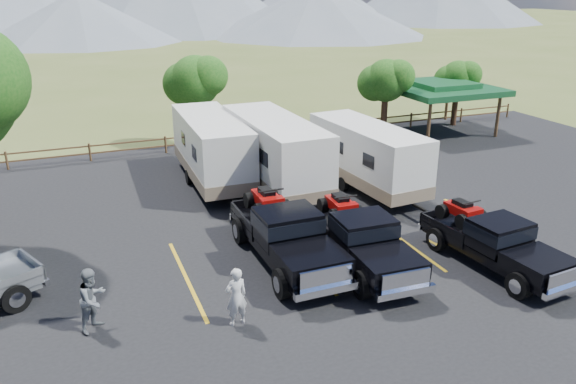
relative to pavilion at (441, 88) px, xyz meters
name	(u,v)px	position (x,y,z in m)	size (l,w,h in m)	color
ground	(417,304)	(-13.00, -17.00, -2.79)	(320.00, 320.00, 0.00)	#4C5B26
asphalt_lot	(366,260)	(-13.00, -14.00, -2.77)	(44.00, 34.00, 0.04)	black
stall_lines	(353,248)	(-13.00, -13.00, -2.74)	(12.12, 5.50, 0.01)	gold
tree_ne_a	(386,81)	(-4.03, 0.01, 0.69)	(3.11, 2.92, 4.76)	black
tree_ne_b	(457,78)	(1.98, 1.01, 0.34)	(2.77, 2.59, 4.27)	black
tree_north	(195,81)	(-15.03, 2.02, 1.05)	(3.46, 3.24, 5.25)	black
rail_fence	(267,133)	(-11.00, 1.50, -2.18)	(36.12, 0.12, 1.00)	brown
pavilion	(441,88)	(0.00, 0.00, 0.00)	(6.20, 6.20, 3.22)	brown
rig_left	(285,233)	(-15.62, -13.01, -1.72)	(2.30, 6.43, 2.14)	black
rig_center	(360,237)	(-13.37, -14.11, -1.79)	(2.32, 6.06, 2.00)	black
rig_right	(493,240)	(-9.34, -15.86, -1.84)	(2.38, 5.78, 1.88)	black
trailer_left	(212,149)	(-15.84, -4.38, -1.10)	(2.54, 9.05, 3.15)	white
trailer_center	(275,154)	(-13.48, -6.36, -1.02)	(2.61, 9.50, 3.31)	white
trailer_right	(367,157)	(-9.57, -7.78, -1.19)	(2.74, 8.57, 2.97)	white
person_a	(236,297)	(-18.24, -16.05, -1.89)	(0.63, 0.41, 1.72)	silver
person_b	(93,299)	(-21.88, -14.80, -1.84)	(0.88, 0.68, 1.81)	slate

